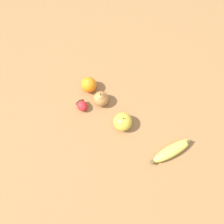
{
  "coord_description": "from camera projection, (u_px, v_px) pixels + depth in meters",
  "views": [
    {
      "loc": [
        0.14,
        -0.28,
        0.87
      ],
      "look_at": [
        -0.08,
        -0.04,
        0.03
      ],
      "focal_mm": 35.0,
      "sensor_mm": 36.0,
      "label": 1
    }
  ],
  "objects": [
    {
      "name": "orange",
      "position": [
        89.0,
        85.0,
        0.95
      ],
      "size": [
        0.07,
        0.07,
        0.07
      ],
      "color": "orange",
      "rests_on": "ground_plane"
    },
    {
      "name": "ground_plane",
      "position": [
        132.0,
        120.0,
        0.92
      ],
      "size": [
        3.0,
        3.0,
        0.0
      ],
      "primitive_type": "plane",
      "color": "olive"
    },
    {
      "name": "banana",
      "position": [
        172.0,
        151.0,
        0.85
      ],
      "size": [
        0.1,
        0.19,
        0.04
      ],
      "rotation": [
        0.0,
        0.0,
        1.24
      ],
      "color": "#DBCC4C",
      "rests_on": "ground_plane"
    },
    {
      "name": "apple",
      "position": [
        123.0,
        122.0,
        0.89
      ],
      "size": [
        0.08,
        0.08,
        0.08
      ],
      "color": "gold",
      "rests_on": "ground_plane"
    },
    {
      "name": "strawberry",
      "position": [
        82.0,
        105.0,
        0.93
      ],
      "size": [
        0.06,
        0.05,
        0.04
      ],
      "rotation": [
        0.0,
        0.0,
        2.86
      ],
      "color": "red",
      "rests_on": "ground_plane"
    },
    {
      "name": "pear",
      "position": [
        101.0,
        98.0,
        0.92
      ],
      "size": [
        0.06,
        0.06,
        0.08
      ],
      "color": "#B2753D",
      "rests_on": "ground_plane"
    }
  ]
}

